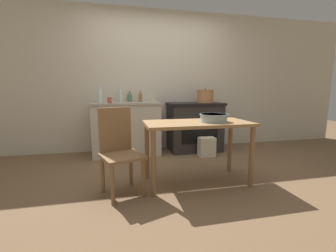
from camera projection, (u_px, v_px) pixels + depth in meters
ground_plane at (177, 177)px, 2.88m from camera, size 14.00×14.00×0.00m
wall_back at (156, 81)px, 4.21m from camera, size 8.00×0.07×2.55m
counter_cabinet at (127, 128)px, 3.89m from camera, size 1.15×0.62×0.90m
stove at (194, 126)px, 4.16m from camera, size 0.98×0.63×0.88m
work_table at (197, 131)px, 2.64m from camera, size 1.23×0.61×0.74m
chair at (119, 149)px, 2.40m from camera, size 0.51×0.51×0.92m
flour_sack at (207, 147)px, 3.79m from camera, size 0.27×0.19×0.32m
stock_pot at (205, 96)px, 4.04m from camera, size 0.30×0.30×0.25m
mixing_bowl_large at (214, 117)px, 2.61m from camera, size 0.33×0.33×0.09m
bottle_far_left at (130, 98)px, 4.05m from camera, size 0.08×0.08×0.19m
bottle_left at (120, 96)px, 3.93m from camera, size 0.06×0.06×0.29m
bottle_mid_left at (100, 96)px, 3.78m from camera, size 0.08×0.08×0.29m
bottle_center_left at (140, 98)px, 4.02m from camera, size 0.07×0.07×0.20m
cup_center at (110, 100)px, 3.58m from camera, size 0.07×0.07×0.10m
cup_center_right at (153, 100)px, 3.72m from camera, size 0.07×0.07×0.10m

